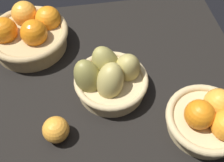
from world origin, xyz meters
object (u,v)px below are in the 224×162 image
at_px(basket_near_right, 29,33).
at_px(basket_center_pears, 109,78).
at_px(loose_orange_front_gap, 56,130).
at_px(basket_far_left, 208,118).

height_order(basket_near_right, basket_center_pears, basket_center_pears).
bearing_deg(loose_orange_front_gap, basket_far_left, 174.88).
distance_m(basket_near_right, basket_center_pears, 0.31).
xyz_separation_m(basket_center_pears, loose_orange_front_gap, (0.16, 0.13, -0.01)).
bearing_deg(basket_far_left, basket_center_pears, -35.47).
relative_size(basket_near_right, basket_center_pears, 1.10).
relative_size(basket_near_right, basket_far_left, 1.20).
xyz_separation_m(basket_near_right, basket_center_pears, (-0.22, 0.22, -0.00)).
bearing_deg(loose_orange_front_gap, basket_near_right, -79.11).
bearing_deg(basket_center_pears, loose_orange_front_gap, 39.58).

